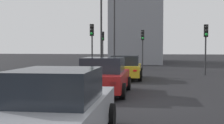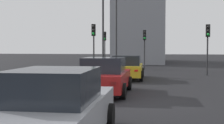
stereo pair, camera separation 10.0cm
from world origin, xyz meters
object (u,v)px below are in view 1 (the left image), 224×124
(traffic_light_near_right, at_px, (92,38))
(traffic_light_far_right, at_px, (143,41))
(traffic_light_near_left, at_px, (103,42))
(traffic_light_far_left, at_px, (206,39))
(car_silver_right_third, at_px, (58,109))
(street_lamp_far, at_px, (114,21))
(street_lamp_kerbside, at_px, (101,10))
(car_red_right_second, at_px, (104,76))
(car_yellow_right_lead, at_px, (125,68))

(traffic_light_near_right, height_order, traffic_light_far_right, traffic_light_near_right)
(traffic_light_near_left, distance_m, traffic_light_far_left, 11.59)
(car_silver_right_third, distance_m, traffic_light_near_right, 16.77)
(car_silver_right_third, bearing_deg, street_lamp_far, 3.96)
(traffic_light_near_left, height_order, street_lamp_kerbside, street_lamp_kerbside)
(traffic_light_near_left, bearing_deg, car_silver_right_third, 12.33)
(street_lamp_kerbside, bearing_deg, traffic_light_far_left, -107.33)
(traffic_light_near_left, bearing_deg, street_lamp_kerbside, 13.11)
(street_lamp_far, bearing_deg, car_red_right_second, -173.18)
(car_silver_right_third, relative_size, traffic_light_far_left, 1.19)
(car_silver_right_third, xyz_separation_m, street_lamp_far, (24.46, 2.41, 4.01))
(car_red_right_second, xyz_separation_m, street_lamp_kerbside, (12.11, 2.43, 4.44))
(traffic_light_far_left, relative_size, street_lamp_kerbside, 0.41)
(car_silver_right_third, xyz_separation_m, street_lamp_kerbside, (18.97, 2.73, 4.44))
(street_lamp_far, bearing_deg, traffic_light_near_left, 121.40)
(car_red_right_second, distance_m, traffic_light_near_left, 17.33)
(street_lamp_far, bearing_deg, traffic_light_far_right, -138.36)
(car_yellow_right_lead, xyz_separation_m, traffic_light_far_left, (3.34, -5.47, 1.93))
(car_yellow_right_lead, distance_m, traffic_light_far_right, 8.17)
(traffic_light_far_right, bearing_deg, car_silver_right_third, -5.80)
(traffic_light_near_left, relative_size, street_lamp_far, 0.44)
(traffic_light_near_right, bearing_deg, car_yellow_right_lead, 43.03)
(traffic_light_near_left, bearing_deg, traffic_light_near_right, 8.12)
(car_yellow_right_lead, distance_m, street_lamp_kerbside, 7.87)
(car_silver_right_third, height_order, traffic_light_near_left, traffic_light_near_left)
(street_lamp_far, bearing_deg, car_silver_right_third, -174.37)
(traffic_light_near_left, height_order, traffic_light_near_right, traffic_light_near_right)
(street_lamp_kerbside, bearing_deg, car_silver_right_third, -171.80)
(traffic_light_far_left, distance_m, street_lamp_kerbside, 8.93)
(street_lamp_kerbside, relative_size, street_lamp_far, 1.10)
(car_silver_right_third, relative_size, traffic_light_far_right, 1.22)
(traffic_light_far_left, bearing_deg, street_lamp_kerbside, -111.62)
(traffic_light_far_left, distance_m, street_lamp_far, 11.43)
(car_red_right_second, height_order, street_lamp_kerbside, street_lamp_kerbside)
(traffic_light_far_right, distance_m, street_lamp_kerbside, 4.74)
(car_silver_right_third, bearing_deg, street_lamp_kerbside, 6.53)
(traffic_light_far_right, xyz_separation_m, street_lamp_far, (3.46, 3.07, 2.19))
(car_yellow_right_lead, height_order, traffic_light_far_left, traffic_light_far_left)
(car_red_right_second, height_order, traffic_light_far_right, traffic_light_far_right)
(car_red_right_second, relative_size, car_silver_right_third, 0.96)
(traffic_light_far_right, bearing_deg, street_lamp_far, -142.36)
(car_silver_right_third, relative_size, street_lamp_far, 0.53)
(car_red_right_second, bearing_deg, street_lamp_far, 5.95)
(street_lamp_kerbside, bearing_deg, car_red_right_second, -168.67)
(car_silver_right_third, bearing_deg, traffic_light_near_left, 6.73)
(car_yellow_right_lead, bearing_deg, street_lamp_far, 9.66)
(car_yellow_right_lead, relative_size, street_lamp_kerbside, 0.47)
(traffic_light_near_right, bearing_deg, traffic_light_far_left, 91.64)
(car_red_right_second, distance_m, traffic_light_near_right, 10.09)
(traffic_light_far_right, height_order, street_lamp_far, street_lamp_far)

